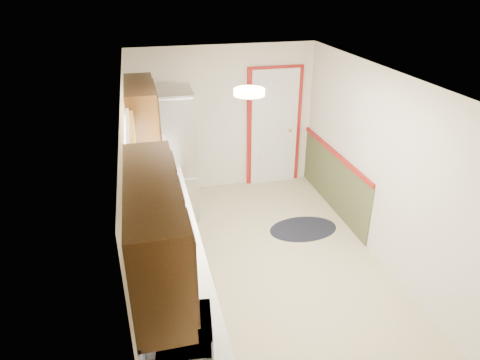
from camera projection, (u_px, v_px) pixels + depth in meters
room_shell at (269, 187)px, 4.86m from camera, size 3.20×5.20×2.52m
kitchen_run at (165, 244)px, 4.51m from camera, size 0.63×4.00×2.20m
back_wall_trim at (286, 138)px, 7.13m from camera, size 1.12×2.30×2.08m
ceiling_fixture at (249, 92)px, 4.11m from camera, size 0.30×0.30×0.06m
microwave at (186, 341)px, 2.94m from camera, size 0.36×0.58×0.37m
refrigerator at (167, 155)px, 6.27m from camera, size 0.82×0.82×1.94m
rug at (303, 229)px, 6.26m from camera, size 1.02×0.67×0.01m
cooktop at (157, 168)px, 5.91m from camera, size 0.49×0.59×0.02m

